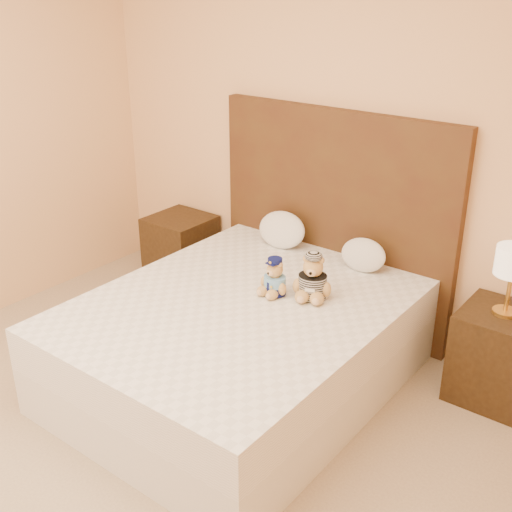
{
  "coord_description": "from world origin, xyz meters",
  "views": [
    {
      "loc": [
        2.07,
        -1.33,
        2.28
      ],
      "look_at": [
        -0.08,
        1.45,
        0.73
      ],
      "focal_mm": 45.0,
      "sensor_mm": 36.0,
      "label": 1
    }
  ],
  "objects_px": {
    "teddy_prisoner": "(313,277)",
    "nightstand_right": "(497,355)",
    "teddy_police": "(275,277)",
    "pillow_right": "(363,254)",
    "pillow_left": "(282,228)",
    "bed": "(240,343)",
    "nightstand_left": "(181,250)"
  },
  "relations": [
    {
      "from": "nightstand_right",
      "to": "teddy_police",
      "type": "bearing_deg",
      "value": -152.87
    },
    {
      "from": "nightstand_left",
      "to": "pillow_right",
      "type": "xyz_separation_m",
      "value": [
        1.59,
        0.03,
        0.38
      ]
    },
    {
      "from": "nightstand_right",
      "to": "teddy_prisoner",
      "type": "relative_size",
      "value": 2.05
    },
    {
      "from": "pillow_right",
      "to": "nightstand_left",
      "type": "bearing_deg",
      "value": -178.92
    },
    {
      "from": "bed",
      "to": "nightstand_right",
      "type": "xyz_separation_m",
      "value": [
        1.25,
        0.8,
        -0.0
      ]
    },
    {
      "from": "teddy_police",
      "to": "pillow_right",
      "type": "distance_m",
      "value": 0.67
    },
    {
      "from": "nightstand_right",
      "to": "teddy_prisoner",
      "type": "height_order",
      "value": "teddy_prisoner"
    },
    {
      "from": "teddy_police",
      "to": "teddy_prisoner",
      "type": "bearing_deg",
      "value": 31.05
    },
    {
      "from": "nightstand_left",
      "to": "pillow_right",
      "type": "bearing_deg",
      "value": 1.08
    },
    {
      "from": "nightstand_left",
      "to": "nightstand_right",
      "type": "xyz_separation_m",
      "value": [
        2.5,
        0.0,
        0.0
      ]
    },
    {
      "from": "teddy_prisoner",
      "to": "pillow_right",
      "type": "height_order",
      "value": "teddy_prisoner"
    },
    {
      "from": "teddy_police",
      "to": "teddy_prisoner",
      "type": "height_order",
      "value": "teddy_prisoner"
    },
    {
      "from": "bed",
      "to": "teddy_prisoner",
      "type": "distance_m",
      "value": 0.59
    },
    {
      "from": "nightstand_left",
      "to": "teddy_prisoner",
      "type": "relative_size",
      "value": 2.05
    },
    {
      "from": "teddy_prisoner",
      "to": "pillow_left",
      "type": "distance_m",
      "value": 0.79
    },
    {
      "from": "nightstand_left",
      "to": "nightstand_right",
      "type": "relative_size",
      "value": 1.0
    },
    {
      "from": "bed",
      "to": "nightstand_left",
      "type": "height_order",
      "value": "same"
    },
    {
      "from": "nightstand_left",
      "to": "teddy_police",
      "type": "relative_size",
      "value": 2.43
    },
    {
      "from": "nightstand_left",
      "to": "pillow_left",
      "type": "xyz_separation_m",
      "value": [
        0.95,
        0.03,
        0.4
      ]
    },
    {
      "from": "bed",
      "to": "teddy_police",
      "type": "relative_size",
      "value": 8.83
    },
    {
      "from": "teddy_prisoner",
      "to": "nightstand_right",
      "type": "bearing_deg",
      "value": 6.28
    },
    {
      "from": "bed",
      "to": "pillow_left",
      "type": "relative_size",
      "value": 5.46
    },
    {
      "from": "bed",
      "to": "nightstand_left",
      "type": "bearing_deg",
      "value": 147.38
    },
    {
      "from": "pillow_right",
      "to": "teddy_prisoner",
      "type": "bearing_deg",
      "value": -94.36
    },
    {
      "from": "teddy_prisoner",
      "to": "bed",
      "type": "bearing_deg",
      "value": -155.28
    },
    {
      "from": "bed",
      "to": "teddy_police",
      "type": "bearing_deg",
      "value": 65.47
    },
    {
      "from": "nightstand_right",
      "to": "teddy_police",
      "type": "height_order",
      "value": "teddy_police"
    },
    {
      "from": "teddy_prisoner",
      "to": "pillow_left",
      "type": "height_order",
      "value": "teddy_prisoner"
    },
    {
      "from": "bed",
      "to": "teddy_prisoner",
      "type": "xyz_separation_m",
      "value": [
        0.29,
        0.3,
        0.41
      ]
    },
    {
      "from": "teddy_police",
      "to": "pillow_right",
      "type": "relative_size",
      "value": 0.74
    },
    {
      "from": "teddy_police",
      "to": "pillow_left",
      "type": "relative_size",
      "value": 0.62
    },
    {
      "from": "pillow_right",
      "to": "bed",
      "type": "bearing_deg",
      "value": -111.98
    }
  ]
}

